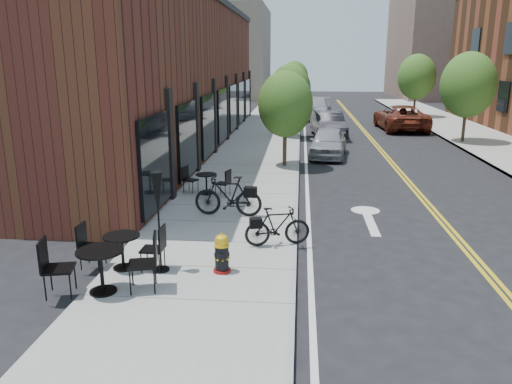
{
  "coord_description": "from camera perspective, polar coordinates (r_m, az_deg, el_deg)",
  "views": [
    {
      "loc": [
        0.02,
        -11.12,
        4.35
      ],
      "look_at": [
        -1.1,
        1.37,
        1.0
      ],
      "focal_mm": 35.0,
      "sensor_mm": 36.0,
      "label": 1
    }
  ],
  "objects": [
    {
      "name": "tree_far_b",
      "position": [
        28.47,
        23.09,
        11.19
      ],
      "size": [
        2.8,
        2.8,
        4.62
      ],
      "color": "#382B1E",
      "rests_on": "sidewalk_far"
    },
    {
      "name": "parked_car_b",
      "position": [
        29.07,
        8.25,
        7.67
      ],
      "size": [
        2.03,
        4.63,
        1.48
      ],
      "primitive_type": "imported",
      "rotation": [
        0.0,
        0.0,
        0.11
      ],
      "color": "black",
      "rests_on": "ground"
    },
    {
      "name": "bicycle_left",
      "position": [
        13.8,
        -3.21,
        -0.44
      ],
      "size": [
        1.93,
        0.66,
        1.14
      ],
      "primitive_type": "imported",
      "rotation": [
        0.0,
        0.0,
        -1.64
      ],
      "color": "black",
      "rests_on": "sidewalk_near"
    },
    {
      "name": "bicycle_right",
      "position": [
        11.63,
        2.48,
        -3.93
      ],
      "size": [
        1.61,
        0.83,
        0.93
      ],
      "primitive_type": "imported",
      "rotation": [
        0.0,
        0.0,
        1.84
      ],
      "color": "black",
      "rests_on": "sidewalk_near"
    },
    {
      "name": "bistro_set_a",
      "position": [
        9.75,
        -17.29,
        -7.95
      ],
      "size": [
        2.08,
        1.05,
        1.09
      ],
      "rotation": [
        0.0,
        0.0,
        0.24
      ],
      "color": "black",
      "rests_on": "sidewalk_near"
    },
    {
      "name": "sidewalk_near",
      "position": [
        21.64,
        -0.36,
        3.53
      ],
      "size": [
        4.0,
        70.0,
        0.12
      ],
      "primitive_type": "cube",
      "color": "#9E9B93",
      "rests_on": "ground"
    },
    {
      "name": "building_near",
      "position": [
        25.96,
        -9.7,
        12.88
      ],
      "size": [
        5.0,
        28.0,
        7.0
      ],
      "primitive_type": "cube",
      "color": "#4E2119",
      "rests_on": "ground"
    },
    {
      "name": "parked_car_far",
      "position": [
        33.07,
        16.18,
        8.18
      ],
      "size": [
        2.9,
        5.77,
        1.57
      ],
      "primitive_type": "imported",
      "rotation": [
        0.0,
        0.0,
        3.2
      ],
      "color": "maroon",
      "rests_on": "ground"
    },
    {
      "name": "ground",
      "position": [
        11.94,
        4.69,
        -6.46
      ],
      "size": [
        120.0,
        120.0,
        0.0
      ],
      "primitive_type": "plane",
      "color": "black",
      "rests_on": "ground"
    },
    {
      "name": "bistro_set_b",
      "position": [
        10.73,
        -15.05,
        -6.07
      ],
      "size": [
        1.75,
        0.77,
        0.94
      ],
      "rotation": [
        0.0,
        0.0,
        -0.02
      ],
      "color": "black",
      "rests_on": "sidewalk_near"
    },
    {
      "name": "fire_hydrant",
      "position": [
        10.26,
        -3.93,
        -7.04
      ],
      "size": [
        0.45,
        0.45,
        0.83
      ],
      "rotation": [
        0.0,
        0.0,
        0.28
      ],
      "color": "maroon",
      "rests_on": "sidewalk_near"
    },
    {
      "name": "bg_building_right",
      "position": [
        63.19,
        20.52,
        15.55
      ],
      "size": [
        10.0,
        16.0,
        12.0
      ],
      "primitive_type": "cube",
      "color": "brown",
      "rests_on": "ground"
    },
    {
      "name": "patio_umbrella",
      "position": [
        10.12,
        -11.17,
        -0.99
      ],
      "size": [
        0.34,
        0.34,
        2.09
      ],
      "color": "black",
      "rests_on": "sidewalk_near"
    },
    {
      "name": "tree_near_a",
      "position": [
        20.2,
        3.37,
        9.98
      ],
      "size": [
        2.2,
        2.2,
        3.81
      ],
      "color": "#382B1E",
      "rests_on": "sidewalk_near"
    },
    {
      "name": "parked_car_c",
      "position": [
        38.1,
        6.82,
        9.44
      ],
      "size": [
        2.7,
        5.42,
        1.51
      ],
      "primitive_type": "imported",
      "rotation": [
        0.0,
        0.0,
        -0.11
      ],
      "color": "#A7A7AC",
      "rests_on": "ground"
    },
    {
      "name": "bg_building_left",
      "position": [
        59.66,
        -2.73,
        15.57
      ],
      "size": [
        8.0,
        14.0,
        10.0
      ],
      "primitive_type": "cube",
      "color": "#726656",
      "rests_on": "ground"
    },
    {
      "name": "bistro_set_c",
      "position": [
        16.13,
        -5.69,
        1.26
      ],
      "size": [
        1.62,
        0.87,
        0.86
      ],
      "rotation": [
        0.0,
        0.0,
        -0.31
      ],
      "color": "black",
      "rests_on": "sidewalk_near"
    },
    {
      "name": "tree_near_c",
      "position": [
        36.17,
        4.2,
        12.03
      ],
      "size": [
        2.1,
        2.1,
        3.67
      ],
      "color": "#382B1E",
      "rests_on": "sidewalk_near"
    },
    {
      "name": "tree_far_c",
      "position": [
        40.07,
        17.89,
        12.41
      ],
      "size": [
        2.8,
        2.8,
        4.62
      ],
      "color": "#382B1E",
      "rests_on": "sidewalk_far"
    },
    {
      "name": "tree_near_b",
      "position": [
        28.17,
        3.91,
        11.6
      ],
      "size": [
        2.3,
        2.3,
        3.98
      ],
      "color": "#382B1E",
      "rests_on": "sidewalk_near"
    },
    {
      "name": "tree_near_d",
      "position": [
        44.15,
        4.4,
        12.89
      ],
      "size": [
        2.4,
        2.4,
        4.11
      ],
      "color": "#382B1E",
      "rests_on": "sidewalk_near"
    },
    {
      "name": "parked_car_a",
      "position": [
        23.13,
        8.23,
        5.64
      ],
      "size": [
        2.04,
        4.07,
        1.33
      ],
      "primitive_type": "imported",
      "rotation": [
        0.0,
        0.0,
        -0.12
      ],
      "color": "#9B9EA2",
      "rests_on": "ground"
    }
  ]
}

